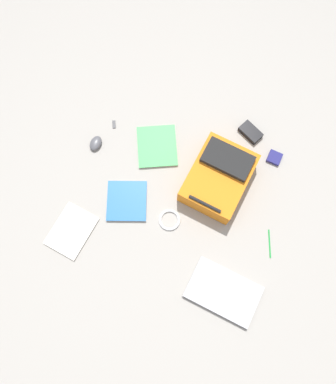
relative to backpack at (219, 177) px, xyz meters
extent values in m
plane|color=gray|center=(0.24, 0.16, -0.07)|extent=(4.01, 4.01, 0.00)
cube|color=orange|center=(0.00, 0.01, -0.01)|extent=(0.38, 0.45, 0.14)
cube|color=black|center=(-0.02, -0.08, 0.08)|extent=(0.28, 0.20, 0.03)
cylinder|color=black|center=(0.04, 0.18, 0.07)|extent=(0.18, 0.06, 0.02)
cube|color=#929296|center=(-0.15, 0.57, -0.06)|extent=(0.39, 0.29, 0.02)
cube|color=#B7B7BC|center=(-0.15, 0.57, -0.05)|extent=(0.39, 0.29, 0.01)
cube|color=silver|center=(0.69, 0.46, -0.07)|extent=(0.24, 0.29, 0.01)
cube|color=silver|center=(0.69, 0.46, -0.06)|extent=(0.25, 0.29, 0.00)
cube|color=silver|center=(0.37, -0.11, -0.07)|extent=(0.27, 0.29, 0.01)
cube|color=#2D8C3F|center=(0.37, -0.11, -0.06)|extent=(0.28, 0.30, 0.00)
cube|color=silver|center=(0.45, 0.23, -0.07)|extent=(0.25, 0.26, 0.02)
cube|color=#1E5999|center=(0.45, 0.23, -0.06)|extent=(0.26, 0.27, 0.00)
ellipsoid|color=#4C4C51|center=(0.71, -0.05, -0.06)|extent=(0.07, 0.10, 0.03)
torus|color=silver|center=(0.20, 0.28, -0.07)|extent=(0.12, 0.12, 0.02)
cube|color=black|center=(-0.12, -0.32, -0.06)|extent=(0.15, 0.13, 0.03)
cylinder|color=#198C33|center=(-0.34, 0.27, -0.07)|extent=(0.04, 0.15, 0.01)
cube|color=navy|center=(-0.28, -0.21, -0.06)|extent=(0.08, 0.08, 0.02)
cube|color=black|center=(0.65, -0.19, -0.07)|extent=(0.03, 0.05, 0.01)
camera|label=1|loc=(0.11, 0.66, 1.91)|focal=35.27mm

